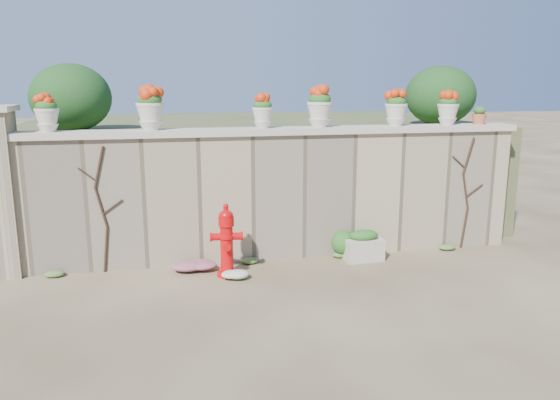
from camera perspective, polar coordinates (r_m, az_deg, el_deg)
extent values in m
plane|color=#4D3B26|center=(7.38, 2.54, -10.11)|extent=(80.00, 80.00, 0.00)
cube|color=#9C8C68|center=(8.77, -0.34, 0.37)|extent=(8.00, 0.40, 2.00)
cube|color=beige|center=(8.61, -0.35, 7.22)|extent=(8.10, 0.52, 0.10)
cube|color=#384C23|center=(11.87, -3.47, 3.50)|extent=(9.00, 6.00, 2.00)
ellipsoid|color=#143814|center=(9.72, -21.01, 9.96)|extent=(1.30, 1.30, 1.10)
ellipsoid|color=#143814|center=(10.89, 16.41, 10.43)|extent=(1.30, 1.30, 1.10)
cylinder|color=black|center=(8.59, -17.73, -4.95)|extent=(0.12, 0.04, 0.70)
cylinder|color=black|center=(8.43, -18.19, -0.73)|extent=(0.17, 0.04, 0.61)
cylinder|color=black|center=(8.32, -18.39, 3.30)|extent=(0.18, 0.04, 0.61)
cylinder|color=black|center=(8.42, -17.07, -0.69)|extent=(0.30, 0.02, 0.22)
cylinder|color=black|center=(8.36, -19.54, 2.56)|extent=(0.25, 0.02, 0.21)
cylinder|color=black|center=(9.89, 18.69, -2.79)|extent=(0.12, 0.04, 0.70)
cylinder|color=black|center=(9.73, 18.82, 0.90)|extent=(0.17, 0.04, 0.61)
cylinder|color=black|center=(9.64, 19.12, 4.40)|extent=(0.18, 0.04, 0.61)
cylinder|color=black|center=(9.82, 19.65, 0.94)|extent=(0.30, 0.02, 0.22)
cylinder|color=black|center=(9.57, 18.17, 3.80)|extent=(0.25, 0.02, 0.21)
cylinder|color=red|center=(8.17, -5.53, -7.69)|extent=(0.31, 0.31, 0.05)
cylinder|color=red|center=(8.04, -5.59, -4.94)|extent=(0.19, 0.19, 0.68)
cylinder|color=red|center=(7.99, -5.62, -3.82)|extent=(0.23, 0.23, 0.04)
cylinder|color=red|center=(7.93, -5.65, -2.22)|extent=(0.23, 0.23, 0.13)
ellipsoid|color=red|center=(7.91, -5.67, -1.46)|extent=(0.21, 0.21, 0.15)
cylinder|color=red|center=(7.89, -5.68, -0.84)|extent=(0.08, 0.08, 0.11)
cylinder|color=red|center=(7.99, -6.72, -3.85)|extent=(0.16, 0.12, 0.11)
cylinder|color=red|center=(8.00, -4.52, -3.78)|extent=(0.16, 0.12, 0.11)
cylinder|color=red|center=(7.91, -5.57, -4.82)|extent=(0.11, 0.12, 0.10)
cube|color=beige|center=(8.88, 8.71, -5.13)|extent=(0.62, 0.38, 0.35)
ellipsoid|color=#1E5119|center=(8.81, 8.76, -3.66)|extent=(0.48, 0.31, 0.18)
ellipsoid|color=#1E5119|center=(9.00, 6.97, -4.16)|extent=(0.58, 0.52, 0.55)
ellipsoid|color=#C32781|center=(8.38, -8.76, -6.68)|extent=(0.80, 0.54, 0.21)
ellipsoid|color=white|center=(7.99, -5.13, -7.68)|extent=(0.50, 0.40, 0.18)
ellipsoid|color=#1E5119|center=(8.56, -23.24, 9.04)|extent=(0.30, 0.30, 0.18)
ellipsoid|color=red|center=(8.56, -23.29, 9.53)|extent=(0.26, 0.26, 0.19)
ellipsoid|color=#1E5119|center=(8.41, -13.45, 10.16)|extent=(0.36, 0.36, 0.21)
ellipsoid|color=red|center=(8.41, -13.48, 10.77)|extent=(0.31, 0.31, 0.22)
ellipsoid|color=#1E5119|center=(8.54, -1.82, 9.90)|extent=(0.28, 0.28, 0.17)
ellipsoid|color=red|center=(8.54, -1.82, 10.37)|extent=(0.25, 0.25, 0.18)
ellipsoid|color=#1E5119|center=(8.75, 4.18, 10.47)|extent=(0.35, 0.35, 0.21)
ellipsoid|color=red|center=(8.75, 4.19, 11.05)|extent=(0.31, 0.31, 0.22)
ellipsoid|color=#1E5119|center=(9.19, 12.07, 10.06)|extent=(0.32, 0.32, 0.19)
ellipsoid|color=red|center=(9.19, 12.09, 10.55)|extent=(0.28, 0.28, 0.20)
ellipsoid|color=#1E5119|center=(9.61, 17.19, 9.80)|extent=(0.31, 0.31, 0.18)
ellipsoid|color=red|center=(9.60, 17.22, 10.26)|extent=(0.27, 0.27, 0.19)
ellipsoid|color=#1E5119|center=(9.91, 20.13, 8.71)|extent=(0.20, 0.20, 0.14)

